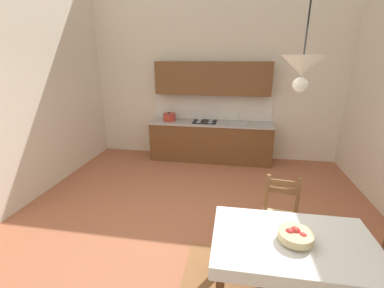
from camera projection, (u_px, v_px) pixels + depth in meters
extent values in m
cube|color=#A86042|center=(192.00, 238.00, 3.55)|extent=(6.18, 6.78, 0.10)
cube|color=silver|center=(216.00, 65.00, 5.80)|extent=(6.18, 0.12, 4.25)
cube|color=brown|center=(210.00, 142.00, 6.00)|extent=(2.72, 0.60, 0.86)
cube|color=#ADA8A3|center=(211.00, 123.00, 5.85)|extent=(2.75, 0.63, 0.04)
cube|color=silver|center=(212.00, 108.00, 6.04)|extent=(2.72, 0.01, 0.55)
cube|color=brown|center=(212.00, 78.00, 5.67)|extent=(2.50, 0.34, 0.70)
cube|color=black|center=(209.00, 162.00, 5.87)|extent=(2.68, 0.02, 0.09)
cylinder|color=silver|center=(238.00, 123.00, 5.75)|extent=(0.34, 0.34, 0.02)
cylinder|color=silver|center=(239.00, 117.00, 5.85)|extent=(0.02, 0.02, 0.22)
cube|color=black|center=(205.00, 122.00, 5.87)|extent=(0.52, 0.42, 0.01)
cylinder|color=silver|center=(199.00, 122.00, 5.79)|extent=(0.11, 0.11, 0.01)
cylinder|color=silver|center=(210.00, 122.00, 5.75)|extent=(0.11, 0.11, 0.01)
cylinder|color=silver|center=(200.00, 120.00, 5.98)|extent=(0.11, 0.11, 0.01)
cylinder|color=silver|center=(211.00, 120.00, 5.94)|extent=(0.11, 0.11, 0.01)
cylinder|color=#B2382D|center=(169.00, 117.00, 5.96)|extent=(0.28, 0.28, 0.15)
cylinder|color=#B2382D|center=(169.00, 114.00, 5.93)|extent=(0.29, 0.29, 0.02)
sphere|color=black|center=(169.00, 113.00, 5.92)|extent=(0.04, 0.04, 0.04)
cube|color=brown|center=(294.00, 241.00, 2.32)|extent=(1.38, 0.84, 0.02)
cube|color=brown|center=(224.00, 242.00, 2.86)|extent=(0.07, 0.07, 0.73)
cube|color=brown|center=(346.00, 255.00, 2.67)|extent=(0.07, 0.07, 0.73)
cube|color=white|center=(294.00, 240.00, 2.31)|extent=(1.44, 0.90, 0.00)
cube|color=white|center=(306.00, 287.00, 1.92)|extent=(1.43, 0.02, 0.12)
cube|color=white|center=(285.00, 217.00, 2.75)|extent=(1.43, 0.02, 0.12)
cube|color=white|center=(213.00, 237.00, 2.44)|extent=(0.01, 0.89, 0.12)
cube|color=white|center=(381.00, 255.00, 2.22)|extent=(0.01, 0.89, 0.12)
cube|color=brown|center=(381.00, 263.00, 2.44)|extent=(0.05, 0.05, 0.93)
cube|color=#D1BC89|center=(280.00, 221.00, 3.13)|extent=(0.47, 0.47, 0.04)
cube|color=brown|center=(295.00, 249.00, 2.99)|extent=(0.05, 0.05, 0.41)
cube|color=brown|center=(263.00, 243.00, 3.08)|extent=(0.05, 0.05, 0.41)
cube|color=brown|center=(295.00, 212.00, 3.23)|extent=(0.05, 0.05, 0.93)
cube|color=brown|center=(265.00, 208.00, 3.33)|extent=(0.05, 0.05, 0.93)
cube|color=brown|center=(284.00, 183.00, 3.16)|extent=(0.32, 0.06, 0.07)
cube|color=brown|center=(283.00, 191.00, 3.19)|extent=(0.32, 0.06, 0.07)
cylinder|color=tan|center=(295.00, 240.00, 2.29)|extent=(0.17, 0.17, 0.02)
cylinder|color=tan|center=(296.00, 236.00, 2.27)|extent=(0.30, 0.30, 0.07)
sphere|color=red|center=(289.00, 233.00, 2.29)|extent=(0.09, 0.09, 0.09)
sphere|color=red|center=(303.00, 237.00, 2.25)|extent=(0.08, 0.08, 0.08)
sphere|color=red|center=(295.00, 232.00, 2.30)|extent=(0.10, 0.10, 0.10)
cylinder|color=black|center=(309.00, 15.00, 1.78)|extent=(0.01, 0.01, 0.57)
cone|color=silver|center=(303.00, 65.00, 1.88)|extent=(0.32, 0.32, 0.14)
sphere|color=white|center=(300.00, 85.00, 1.92)|extent=(0.11, 0.11, 0.11)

